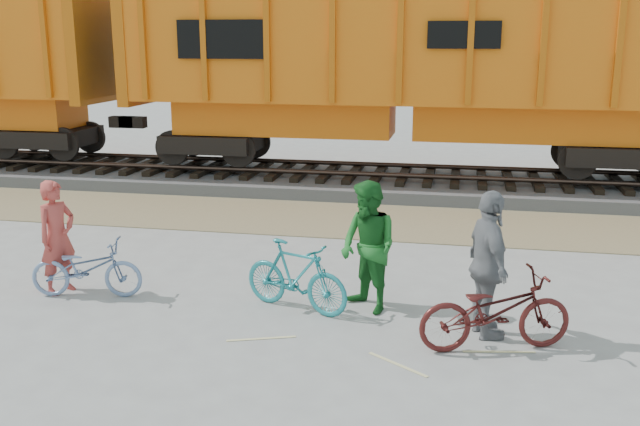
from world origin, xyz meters
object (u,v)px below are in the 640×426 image
(hopper_car_center, at_px, (405,70))
(person_man, at_px, (368,247))
(person_woman, at_px, (488,265))
(bicycle_blue, at_px, (87,268))
(bicycle_teal, at_px, (296,276))
(bicycle_maroon, at_px, (495,311))
(person_solo, at_px, (57,237))

(hopper_car_center, bearing_deg, person_man, -88.30)
(hopper_car_center, distance_m, person_woman, 9.53)
(hopper_car_center, xyz_separation_m, bicycle_blue, (-3.94, -8.79, -2.57))
(bicycle_blue, height_order, bicycle_teal, bicycle_teal)
(bicycle_maroon, height_order, person_woman, person_woman)
(person_woman, bearing_deg, bicycle_teal, 63.17)
(bicycle_maroon, xyz_separation_m, person_solo, (-6.41, 0.82, 0.36))
(hopper_car_center, relative_size, bicycle_blue, 8.42)
(hopper_car_center, distance_m, bicycle_maroon, 10.04)
(bicycle_blue, xyz_separation_m, bicycle_maroon, (5.91, -0.72, 0.07))
(person_man, relative_size, person_woman, 0.96)
(person_man, bearing_deg, hopper_car_center, 135.57)
(bicycle_teal, relative_size, bicycle_maroon, 0.88)
(bicycle_blue, relative_size, bicycle_maroon, 0.86)
(person_solo, bearing_deg, bicycle_teal, -69.89)
(bicycle_blue, relative_size, person_solo, 0.96)
(bicycle_blue, xyz_separation_m, person_woman, (5.81, -0.32, 0.53))
(hopper_car_center, height_order, person_solo, hopper_car_center)
(bicycle_blue, xyz_separation_m, person_solo, (-0.50, 0.10, 0.43))
(bicycle_teal, bearing_deg, bicycle_maroon, -85.90)
(hopper_car_center, bearing_deg, bicycle_teal, -94.90)
(bicycle_blue, relative_size, person_man, 0.89)
(person_man, bearing_deg, bicycle_blue, -132.32)
(hopper_car_center, distance_m, bicycle_teal, 9.10)
(bicycle_maroon, bearing_deg, person_man, 41.24)
(bicycle_maroon, bearing_deg, bicycle_blue, 64.52)
(person_solo, bearing_deg, person_woman, -73.41)
(bicycle_teal, xyz_separation_m, person_woman, (2.62, -0.40, 0.46))
(person_solo, bearing_deg, hopper_car_center, -6.60)
(bicycle_blue, relative_size, bicycle_teal, 0.99)
(person_man, distance_m, person_woman, 1.73)
(bicycle_blue, distance_m, person_man, 4.23)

